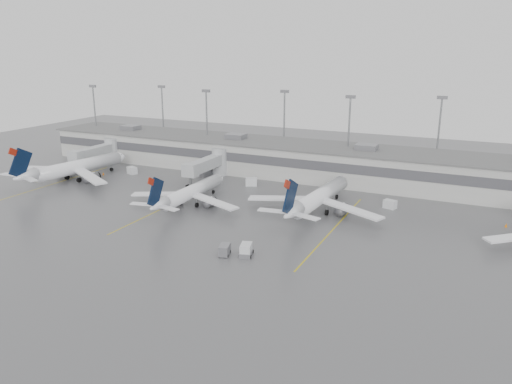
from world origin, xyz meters
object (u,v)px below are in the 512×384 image
at_px(jet_mid_right, 318,197).
at_px(baggage_tug, 246,251).
at_px(jet_far_left, 74,167).
at_px(jet_mid_left, 190,192).

relative_size(jet_mid_right, baggage_tug, 9.16).
distance_m(jet_far_left, jet_mid_left, 36.98).
distance_m(jet_far_left, jet_mid_right, 62.06).
xyz_separation_m(jet_mid_right, baggage_tug, (-3.42, -25.08, -2.40)).
distance_m(jet_mid_right, baggage_tug, 25.42).
relative_size(jet_mid_left, baggage_tug, 8.15).
relative_size(jet_far_left, baggage_tug, 9.63).
xyz_separation_m(jet_mid_left, baggage_tug, (22.01, -18.29, -2.06)).
height_order(jet_far_left, jet_mid_left, jet_far_left).
xyz_separation_m(jet_far_left, jet_mid_left, (36.61, -5.16, -0.52)).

